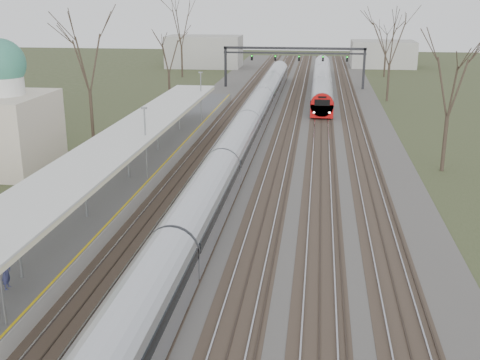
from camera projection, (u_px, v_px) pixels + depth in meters
The scene contains 9 objects.
track_bed at pixel (280, 131), 61.66m from camera, with size 24.00×160.00×0.22m.
platform at pixel (143, 170), 46.11m from camera, with size 3.50×69.00×1.00m, color #9E9B93.
canopy at pixel (122, 140), 40.83m from camera, with size 4.10×50.00×3.11m.
signal_gantry at pixel (294, 55), 88.64m from camera, with size 21.00×0.59×6.08m.
tree_west_far at pixel (87, 56), 54.84m from camera, with size 5.50×5.50×11.33m.
tree_east_far at pixel (451, 79), 45.50m from camera, with size 5.00×5.00×10.30m.
train_near at pixel (247, 127), 56.75m from camera, with size 2.62×90.21×3.05m.
train_far at pixel (322, 80), 87.55m from camera, with size 2.62×45.21×3.05m.
passenger at pixel (6, 272), 26.24m from camera, with size 0.57×0.38×1.58m, color navy.
Camera 1 is at (4.11, -5.43, 13.37)m, focal length 45.00 mm.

